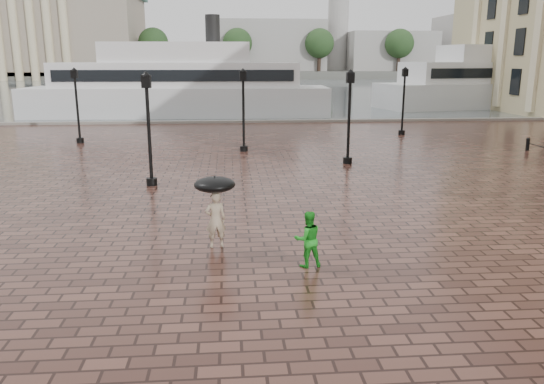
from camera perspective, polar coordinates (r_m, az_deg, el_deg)
The scene contains 13 objects.
ground at distance 12.73m, azimuth 8.65°, elevation -9.07°, with size 300.00×300.00×0.00m, color #381F19.
harbour_water at distance 103.54m, azimuth -3.18°, elevation 11.22°, with size 240.00×240.00×0.00m, color #444D53.
quay_edge at distance 43.76m, azimuth -0.96°, elevation 7.48°, with size 80.00×0.60×0.30m, color slate.
far_shore at distance 171.45m, azimuth -3.83°, elevation 12.63°, with size 300.00×60.00×2.00m, color #4C4C47.
museum at distance 164.73m, azimuth -24.13°, elevation 15.93°, with size 57.00×32.50×26.00m.
distant_skyline at distance 169.30m, azimuth 13.30°, elevation 15.14°, with size 102.50×22.00×33.00m.
far_trees at distance 149.48m, azimuth -3.74°, elevation 15.66°, with size 188.00×8.00×13.50m.
street_lamps at distance 29.13m, azimuth -2.28°, elevation 8.80°, with size 21.44×14.44×4.40m.
adult_pedestrian at distance 14.38m, azimuth -6.09°, elevation -2.98°, with size 0.56×0.37×1.55m, color tan.
child_pedestrian at distance 13.03m, azimuth 3.87°, elevation -5.07°, with size 0.69×0.53×1.41m, color #1B931F.
ferry_near at distance 49.80m, azimuth -10.03°, elevation 11.14°, with size 27.26×7.41×8.87m.
ferry_far at distance 63.86m, azimuth 23.24°, elevation 10.83°, with size 27.90×11.83×8.90m.
umbrella at distance 14.13m, azimuth -6.19°, elevation 0.80°, with size 1.10×1.10×1.10m.
Camera 1 is at (-2.83, -11.38, 4.95)m, focal length 35.00 mm.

